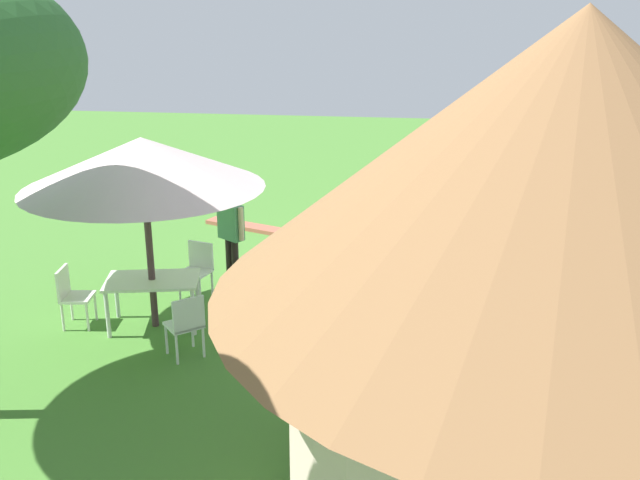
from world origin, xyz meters
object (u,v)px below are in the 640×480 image
at_px(patio_chair_near_lawn, 198,266).
at_px(zebra_nearest_camera, 627,245).
at_px(shade_umbrella, 143,163).
at_px(patio_chair_near_hut, 186,322).
at_px(patio_dining_table, 152,285).
at_px(striped_lounge_chair, 490,315).
at_px(standing_watcher, 569,193).
at_px(zebra_by_umbrella, 435,224).
at_px(guest_beside_umbrella, 231,229).
at_px(patio_chair_east_end, 71,293).
at_px(thatched_hut, 561,261).

relative_size(patio_chair_near_lawn, zebra_nearest_camera, 0.45).
height_order(shade_umbrella, patio_chair_near_hut, shade_umbrella).
height_order(patio_dining_table, striped_lounge_chair, patio_dining_table).
xyz_separation_m(standing_watcher, zebra_by_umbrella, (2.57, 2.24, -0.05)).
bearing_deg(shade_umbrella, striped_lounge_chair, -174.28).
bearing_deg(patio_chair_near_hut, guest_beside_umbrella, 49.76).
relative_size(patio_chair_near_hut, patio_chair_near_lawn, 1.00).
bearing_deg(zebra_by_umbrella, zebra_nearest_camera, -113.76).
height_order(patio_chair_near_lawn, zebra_by_umbrella, zebra_by_umbrella).
bearing_deg(patio_dining_table, guest_beside_umbrella, -113.50).
bearing_deg(patio_chair_east_end, guest_beside_umbrella, 126.43).
xyz_separation_m(thatched_hut, patio_dining_table, (4.93, -3.53, -1.91)).
xyz_separation_m(patio_dining_table, patio_chair_east_end, (1.19, 0.16, -0.13)).
bearing_deg(guest_beside_umbrella, patio_chair_east_end, -101.69).
bearing_deg(striped_lounge_chair, patio_dining_table, 27.99).
height_order(thatched_hut, patio_dining_table, thatched_hut).
bearing_deg(zebra_nearest_camera, patio_chair_near_lawn, -30.21).
bearing_deg(zebra_by_umbrella, patio_dining_table, 107.91).
height_order(thatched_hut, zebra_by_umbrella, thatched_hut).
bearing_deg(patio_dining_table, patio_chair_near_lawn, -105.31).
distance_m(thatched_hut, zebra_by_umbrella, 6.22).
distance_m(patio_chair_near_hut, patio_chair_near_lawn, 2.10).
relative_size(shade_umbrella, guest_beside_umbrella, 2.03).
distance_m(patio_chair_near_hut, guest_beside_umbrella, 2.64).
bearing_deg(shade_umbrella, thatched_hut, 144.44).
xyz_separation_m(striped_lounge_chair, zebra_nearest_camera, (-2.14, -1.38, 0.71)).
xyz_separation_m(patio_dining_table, zebra_by_umbrella, (-4.05, -2.43, 0.34)).
bearing_deg(thatched_hut, patio_dining_table, -35.56).
distance_m(thatched_hut, striped_lounge_chair, 4.63).
distance_m(shade_umbrella, striped_lounge_chair, 5.36).
xyz_separation_m(guest_beside_umbrella, zebra_nearest_camera, (-6.27, -0.17, -0.03)).
relative_size(shade_umbrella, patio_dining_table, 2.29).
relative_size(striped_lounge_chair, zebra_by_umbrella, 0.42).
bearing_deg(standing_watcher, zebra_nearest_camera, 143.79).
bearing_deg(thatched_hut, standing_watcher, -101.62).
relative_size(shade_umbrella, patio_chair_near_lawn, 3.73).
relative_size(patio_chair_near_hut, standing_watcher, 0.52).
height_order(patio_chair_near_lawn, standing_watcher, standing_watcher).
relative_size(thatched_hut, patio_chair_near_hut, 6.37).
height_order(thatched_hut, patio_chair_east_end, thatched_hut).
relative_size(patio_chair_near_lawn, zebra_by_umbrella, 0.40).
height_order(shade_umbrella, guest_beside_umbrella, shade_umbrella).
relative_size(patio_chair_near_hut, guest_beside_umbrella, 0.54).
bearing_deg(guest_beside_umbrella, shade_umbrella, -79.13).
xyz_separation_m(thatched_hut, patio_chair_near_lawn, (4.62, -4.68, -2.04)).
distance_m(thatched_hut, guest_beside_umbrella, 6.88).
bearing_deg(patio_chair_near_hut, shade_umbrella, 90.00).
height_order(patio_chair_near_lawn, guest_beside_umbrella, guest_beside_umbrella).
bearing_deg(patio_chair_near_lawn, striped_lounge_chair, -173.01).
bearing_deg(patio_chair_near_lawn, guest_beside_umbrella, -112.51).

